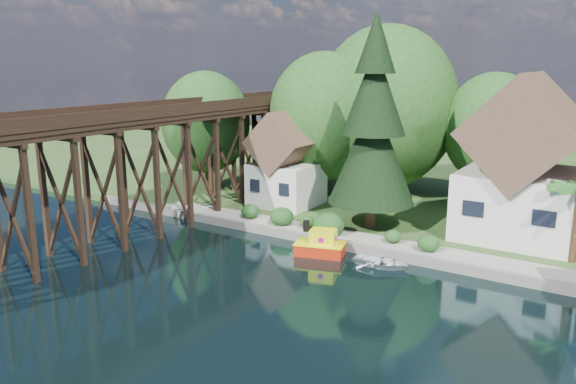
# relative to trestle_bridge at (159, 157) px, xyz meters

# --- Properties ---
(ground) EXTENTS (140.00, 140.00, 0.00)m
(ground) POSITION_rel_trestle_bridge_xyz_m (16.00, -5.17, -5.35)
(ground) COLOR black
(ground) RESTS_ON ground
(bank) EXTENTS (140.00, 52.00, 0.50)m
(bank) POSITION_rel_trestle_bridge_xyz_m (16.00, 28.83, -5.10)
(bank) COLOR #2D471C
(bank) RESTS_ON ground
(seawall) EXTENTS (60.00, 0.40, 0.62)m
(seawall) POSITION_rel_trestle_bridge_xyz_m (20.00, 2.83, -5.04)
(seawall) COLOR slate
(seawall) RESTS_ON ground
(promenade) EXTENTS (50.00, 2.60, 0.06)m
(promenade) POSITION_rel_trestle_bridge_xyz_m (22.00, 4.13, -4.82)
(promenade) COLOR gray
(promenade) RESTS_ON bank
(trestle_bridge) EXTENTS (4.12, 44.18, 9.30)m
(trestle_bridge) POSITION_rel_trestle_bridge_xyz_m (0.00, 0.00, 0.00)
(trestle_bridge) COLOR black
(trestle_bridge) RESTS_ON ground
(house_left) EXTENTS (7.64, 8.64, 11.02)m
(house_left) POSITION_rel_trestle_bridge_xyz_m (23.00, 10.83, -0.21)
(house_left) COLOR silver
(house_left) RESTS_ON bank
(shed) EXTENTS (5.09, 5.40, 7.85)m
(shed) POSITION_rel_trestle_bridge_xyz_m (5.00, 9.33, -1.52)
(shed) COLOR silver
(shed) RESTS_ON bank
(bg_trees) EXTENTS (49.90, 13.30, 10.57)m
(bg_trees) POSITION_rel_trestle_bridge_xyz_m (17.00, 16.08, 1.94)
(bg_trees) COLOR #382314
(bg_trees) RESTS_ON bank
(shrubs) EXTENTS (15.76, 2.47, 1.70)m
(shrubs) POSITION_rel_trestle_bridge_xyz_m (11.40, 4.09, -4.12)
(shrubs) COLOR #174017
(shrubs) RESTS_ON bank
(conifer) EXTENTS (6.11, 6.11, 15.05)m
(conifer) POSITION_rel_trestle_bridge_xyz_m (13.63, 7.10, 2.40)
(conifer) COLOR #382314
(conifer) RESTS_ON bank
(tugboat) EXTENTS (3.50, 2.52, 2.28)m
(tugboat) POSITION_rel_trestle_bridge_xyz_m (12.93, 1.12, -4.67)
(tugboat) COLOR #B2220B
(tugboat) RESTS_ON ground
(boat_white_a) EXTENTS (3.62, 2.70, 0.72)m
(boat_white_a) POSITION_rel_trestle_bridge_xyz_m (17.03, 1.37, -4.99)
(boat_white_a) COLOR white
(boat_white_a) RESTS_ON ground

